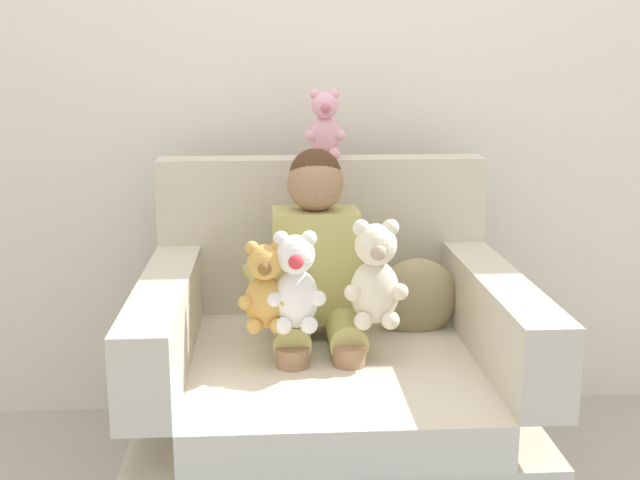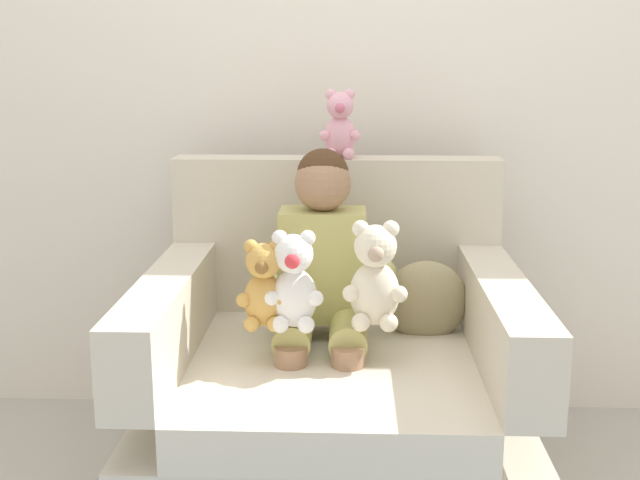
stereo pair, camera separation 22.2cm
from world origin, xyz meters
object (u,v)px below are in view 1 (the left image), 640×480
Objects in this scene: seated_child at (317,275)px; plush_honey at (265,289)px; throw_pillow at (416,298)px; plush_white at (295,284)px; armchair at (330,392)px; plush_cream at (375,276)px; plush_pink_on_backrest at (325,126)px.

plush_honey is (-0.15, -0.19, 0.01)m from seated_child.
throw_pillow is at bearing 12.51° from plush_honey.
throw_pillow is (0.47, 0.29, -0.13)m from plush_honey.
plush_white reaches higher than throw_pillow.
armchair is at bearing 57.99° from plush_white.
seated_child is at bearing -162.40° from throw_pillow.
seated_child is 2.96× the size of plush_white.
plush_cream is at bearing -122.24° from throw_pillow.
armchair is 4.18× the size of throw_pillow.
plush_white is at bearing -107.44° from plush_pink_on_backrest.
seated_child is at bearing 75.81° from plush_white.
armchair is at bearing 16.35° from plush_honey.
throw_pillow is at bearing 19.38° from seated_child.
armchair is 0.43m from plush_cream.
armchair is at bearing 157.16° from plush_cream.
plush_pink_on_backrest is at bearing 88.57° from armchair.
armchair is at bearing -96.41° from plush_pink_on_backrest.
plush_pink_on_backrest is at bearing 50.50° from plush_honey.
armchair is 0.86m from plush_pink_on_backrest.
plush_pink_on_backrest is at bearing 123.01° from plush_cream.
plush_white is 0.67m from plush_pink_on_backrest.
throw_pillow is (0.27, -0.24, -0.52)m from plush_pink_on_backrest.
seated_child reaches higher than plush_white.
plush_cream is (0.12, -0.11, 0.39)m from armchair.
plush_cream is (0.15, -0.16, 0.04)m from seated_child.
plush_pink_on_backrest reaches higher than armchair.
seated_child is 3.17× the size of throw_pillow.
plush_pink_on_backrest reaches higher than throw_pillow.
plush_pink_on_backrest is (0.01, 0.40, 0.77)m from armchair.
plush_cream is at bearing -14.65° from plush_honey.
plush_white is 1.07× the size of throw_pillow.
seated_child is at bearing 125.49° from armchair.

